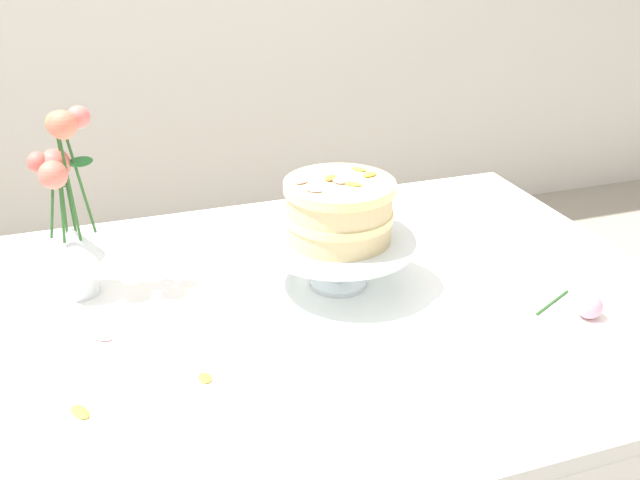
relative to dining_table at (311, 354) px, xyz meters
The scene contains 10 objects.
dining_table is the anchor object (origin of this frame).
linen_napkin 0.14m from the dining_table, 42.62° to the left, with size 0.32×0.32×0.00m, color white.
cake_stand 0.21m from the dining_table, 42.62° to the left, with size 0.29×0.29×0.10m.
layer_cake 0.27m from the dining_table, 42.63° to the left, with size 0.20×0.20×0.12m.
flower_vase 0.51m from the dining_table, 151.88° to the left, with size 0.12×0.11×0.36m.
fallen_rose 0.51m from the dining_table, 21.09° to the right, with size 0.11×0.11×0.05m.
loose_petal_0 0.27m from the dining_table, 148.11° to the right, with size 0.03×0.02×0.00m, color yellow.
loose_petal_1 0.45m from the dining_table, 158.72° to the right, with size 0.04×0.02×0.01m, color yellow.
loose_petal_2 0.34m from the dining_table, 36.71° to the left, with size 0.04×0.02×0.01m, color yellow.
loose_petal_3 0.38m from the dining_table, behind, with size 0.04×0.02×0.00m, color pink.
Camera 1 is at (-0.35, -1.09, 1.42)m, focal length 40.46 mm.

